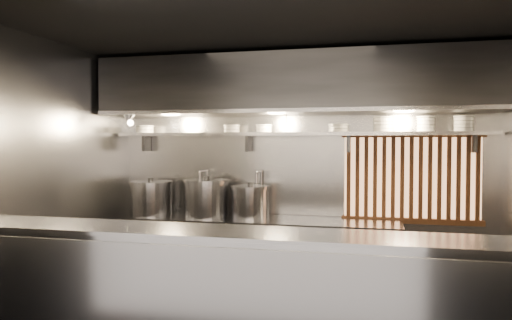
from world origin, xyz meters
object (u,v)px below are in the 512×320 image
at_px(stock_pot_mid, 206,198).
at_px(stock_pot_right, 250,202).
at_px(stock_pot_left, 151,198).
at_px(heat_lamp, 129,118).
at_px(pendant_bulb, 286,127).

bearing_deg(stock_pot_mid, stock_pot_right, 4.84).
bearing_deg(stock_pot_left, stock_pot_right, 2.85).
height_order(stock_pot_left, stock_pot_mid, stock_pot_mid).
relative_size(stock_pot_left, stock_pot_mid, 1.03).
bearing_deg(stock_pot_right, stock_pot_left, -177.15).
bearing_deg(heat_lamp, stock_pot_left, 59.40).
distance_m(stock_pot_left, stock_pot_right, 1.23).
relative_size(stock_pot_left, stock_pot_right, 1.21).
height_order(pendant_bulb, stock_pot_left, pendant_bulb).
bearing_deg(stock_pot_right, stock_pot_mid, -175.16).
height_order(pendant_bulb, stock_pot_right, pendant_bulb).
relative_size(pendant_bulb, stock_pot_left, 0.27).
bearing_deg(pendant_bulb, heat_lamp, -169.00).
xyz_separation_m(stock_pot_left, stock_pot_mid, (0.71, 0.02, 0.02)).
distance_m(heat_lamp, stock_pot_mid, 1.30).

